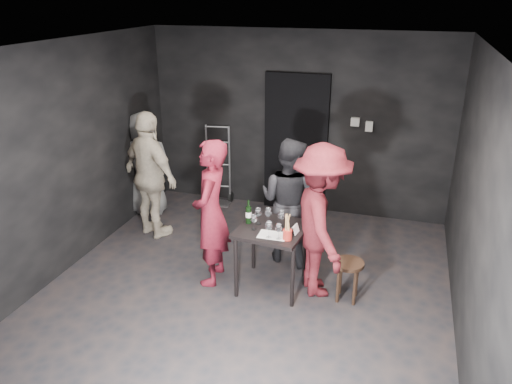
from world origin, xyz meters
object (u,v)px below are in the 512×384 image
(tasting_table, at_px, (272,236))
(man_maroon, at_px, (322,210))
(woman_black, at_px, (289,197))
(bystander_grey, at_px, (146,161))
(bystander_cream, at_px, (150,165))
(stool, at_px, (348,270))
(breadstick_cup, at_px, (288,228))
(wine_bottle, at_px, (249,214))
(server_red, at_px, (211,203))
(hand_truck, at_px, (218,189))

(tasting_table, xyz_separation_m, man_maroon, (0.53, 0.08, 0.36))
(woman_black, bearing_deg, bystander_grey, -2.54)
(tasting_table, bearing_deg, bystander_cream, 157.70)
(stool, xyz_separation_m, breadstick_cup, (-0.64, -0.20, 0.52))
(wine_bottle, xyz_separation_m, breadstick_cup, (0.51, -0.26, 0.03))
(server_red, relative_size, woman_black, 1.17)
(hand_truck, bearing_deg, bystander_grey, -152.09)
(stool, relative_size, breadstick_cup, 1.53)
(bystander_cream, distance_m, bystander_grey, 0.82)
(wine_bottle, bearing_deg, bystander_cream, 155.45)
(bystander_cream, height_order, wine_bottle, bystander_cream)
(stool, relative_size, bystander_grey, 0.28)
(tasting_table, distance_m, bystander_grey, 2.77)
(server_red, relative_size, man_maroon, 0.97)
(hand_truck, bearing_deg, bystander_cream, -117.48)
(breadstick_cup, bearing_deg, woman_black, 102.83)
(tasting_table, distance_m, man_maroon, 0.64)
(wine_bottle, bearing_deg, bystander_grey, 145.90)
(wine_bottle, bearing_deg, breadstick_cup, -26.47)
(stool, bearing_deg, bystander_cream, 164.07)
(tasting_table, relative_size, wine_bottle, 2.70)
(breadstick_cup, bearing_deg, bystander_cream, 154.98)
(man_maroon, distance_m, breadstick_cup, 0.44)
(tasting_table, bearing_deg, stool, -0.66)
(hand_truck, xyz_separation_m, bystander_cream, (-0.43, -1.33, 0.80))
(tasting_table, bearing_deg, bystander_grey, 148.52)
(bystander_grey, bearing_deg, tasting_table, 134.36)
(server_red, bearing_deg, wine_bottle, 95.49)
(stool, xyz_separation_m, bystander_grey, (-3.23, 1.45, 0.46))
(hand_truck, xyz_separation_m, wine_bottle, (1.19, -2.07, 0.63))
(bystander_cream, bearing_deg, woman_black, -156.88)
(woman_black, xyz_separation_m, breadstick_cup, (0.21, -0.90, 0.05))
(woman_black, height_order, breadstick_cup, woman_black)
(stool, xyz_separation_m, server_red, (-1.57, -0.05, 0.61))
(server_red, bearing_deg, bystander_grey, -140.01)
(tasting_table, relative_size, man_maroon, 0.37)
(man_maroon, xyz_separation_m, wine_bottle, (-0.82, -0.03, -0.15))
(stool, height_order, server_red, server_red)
(tasting_table, xyz_separation_m, wine_bottle, (-0.29, 0.04, 0.21))
(man_maroon, relative_size, breadstick_cup, 6.57)
(tasting_table, relative_size, server_red, 0.38)
(bystander_grey, height_order, wine_bottle, bystander_grey)
(hand_truck, bearing_deg, woman_black, -52.77)
(woman_black, relative_size, man_maroon, 0.84)
(bystander_grey, distance_m, wine_bottle, 2.50)
(woman_black, distance_m, wine_bottle, 0.72)
(man_maroon, bearing_deg, bystander_cream, 48.66)
(man_maroon, height_order, bystander_grey, man_maroon)
(hand_truck, distance_m, stool, 3.17)
(breadstick_cup, bearing_deg, wine_bottle, 153.53)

